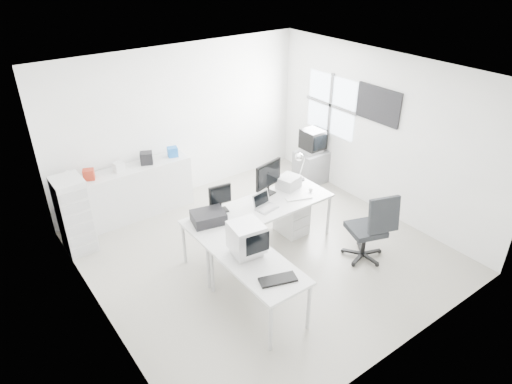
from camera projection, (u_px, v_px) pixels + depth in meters
floor at (263, 252)px, 7.20m from camera, size 5.00×5.00×0.01m
ceiling at (265, 76)px, 5.84m from camera, size 5.00×5.00×0.01m
back_wall at (181, 123)px, 8.28m from camera, size 5.00×0.02×2.80m
left_wall at (91, 231)px, 5.23m from camera, size 0.02×5.00×2.80m
right_wall at (380, 134)px, 7.81m from camera, size 0.02×5.00×2.80m
window at (331, 105)px, 8.55m from camera, size 0.02×1.20×1.10m
wall_picture at (378, 105)px, 7.62m from camera, size 0.04×0.90×0.60m
main_desk at (260, 227)px, 7.14m from camera, size 2.40×0.80×0.75m
side_desk at (258, 287)px, 5.93m from camera, size 0.70×1.40×0.75m
drawer_pedestal at (292, 216)px, 7.58m from camera, size 0.40×0.50×0.60m
inkjet_printer at (208, 217)px, 6.55m from camera, size 0.53×0.46×0.17m
lcd_monitor_small at (220, 199)px, 6.75m from camera, size 0.37×0.25×0.44m
lcd_monitor_large at (268, 178)px, 7.18m from camera, size 0.58×0.32×0.57m
laptop at (267, 202)px, 6.86m from camera, size 0.41×0.42×0.24m
white_keyboard at (299, 198)px, 7.19m from camera, size 0.44×0.26×0.02m
white_mouse at (311, 190)px, 7.37m from camera, size 0.06×0.06×0.06m
laser_printer at (289, 182)px, 7.45m from camera, size 0.42×0.38×0.20m
desk_lamp at (302, 169)px, 7.64m from camera, size 0.16×0.16×0.43m
crt_monitor at (246, 241)px, 5.82m from camera, size 0.42×0.42×0.43m
black_keyboard at (278, 280)px, 5.46m from camera, size 0.49×0.32×0.03m
office_chair at (366, 226)px, 6.83m from camera, size 0.83×0.83×1.13m
tv_cabinet at (311, 167)px, 9.14m from camera, size 0.60×0.49×0.66m
crt_tv at (313, 141)px, 8.87m from camera, size 0.50×0.48×0.45m
sideboard at (140, 190)px, 8.01m from camera, size 1.86×0.46×0.93m
clutter_box_a at (89, 175)px, 7.33m from camera, size 0.22×0.21×0.17m
clutter_box_b at (119, 167)px, 7.59m from camera, size 0.18×0.16×0.16m
clutter_box_c at (146, 158)px, 7.84m from camera, size 0.27×0.26×0.21m
clutter_box_d at (173, 152)px, 8.11m from camera, size 0.21×0.19×0.17m
clutter_bottle at (69, 177)px, 7.19m from camera, size 0.07×0.07×0.22m
filing_cabinet at (74, 215)px, 7.00m from camera, size 0.43×0.52×1.24m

